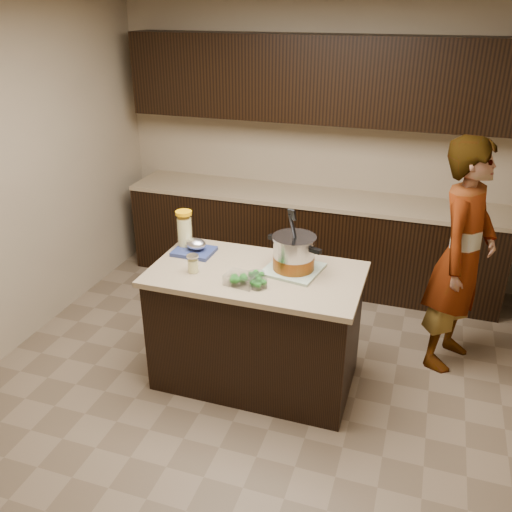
% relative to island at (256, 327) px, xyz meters
% --- Properties ---
extents(ground_plane, '(4.00, 4.00, 0.00)m').
position_rel_island_xyz_m(ground_plane, '(0.00, 0.00, -0.45)').
color(ground_plane, brown).
rests_on(ground_plane, ground).
extents(room_shell, '(4.04, 4.04, 2.72)m').
position_rel_island_xyz_m(room_shell, '(0.00, 0.00, 1.26)').
color(room_shell, tan).
rests_on(room_shell, ground).
extents(back_cabinets, '(3.60, 0.63, 2.33)m').
position_rel_island_xyz_m(back_cabinets, '(0.00, 1.74, 0.49)').
color(back_cabinets, black).
rests_on(back_cabinets, ground).
extents(island, '(1.46, 0.81, 0.90)m').
position_rel_island_xyz_m(island, '(0.00, 0.00, 0.00)').
color(island, black).
rests_on(island, ground).
extents(dish_towel, '(0.42, 0.42, 0.02)m').
position_rel_island_xyz_m(dish_towel, '(0.24, 0.10, 0.46)').
color(dish_towel, '#517951').
rests_on(dish_towel, island).
extents(stock_pot, '(0.41, 0.39, 0.43)m').
position_rel_island_xyz_m(stock_pot, '(0.24, 0.10, 0.57)').
color(stock_pot, '#B7B7BC').
rests_on(stock_pot, dish_towel).
extents(lemonade_pitcher, '(0.13, 0.13, 0.29)m').
position_rel_island_xyz_m(lemonade_pitcher, '(-0.62, 0.20, 0.58)').
color(lemonade_pitcher, '#E0D989').
rests_on(lemonade_pitcher, island).
extents(mason_jar, '(0.10, 0.10, 0.13)m').
position_rel_island_xyz_m(mason_jar, '(-0.41, -0.14, 0.51)').
color(mason_jar, '#E0D989').
rests_on(mason_jar, island).
extents(broccoli_tub_left, '(0.12, 0.12, 0.05)m').
position_rel_island_xyz_m(broccoli_tub_left, '(0.04, -0.11, 0.47)').
color(broccoli_tub_left, silver).
rests_on(broccoli_tub_left, island).
extents(broccoli_tub_right, '(0.12, 0.12, 0.05)m').
position_rel_island_xyz_m(broccoli_tub_right, '(0.08, -0.21, 0.47)').
color(broccoli_tub_right, silver).
rests_on(broccoli_tub_right, island).
extents(broccoli_tub_rect, '(0.22, 0.17, 0.07)m').
position_rel_island_xyz_m(broccoli_tub_rect, '(-0.04, -0.20, 0.48)').
color(broccoli_tub_rect, silver).
rests_on(broccoli_tub_rect, island).
extents(blue_tray, '(0.29, 0.24, 0.11)m').
position_rel_island_xyz_m(blue_tray, '(-0.52, 0.14, 0.49)').
color(blue_tray, navy).
rests_on(blue_tray, island).
extents(person, '(0.63, 0.76, 1.78)m').
position_rel_island_xyz_m(person, '(1.35, 0.72, 0.44)').
color(person, gray).
rests_on(person, ground).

